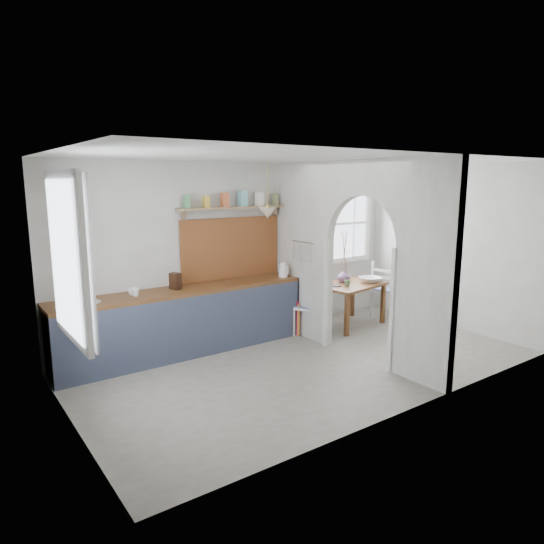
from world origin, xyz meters
TOP-DOWN VIEW (x-y plane):
  - floor at (0.00, 0.00)m, footprint 5.80×3.20m
  - ceiling at (0.00, 0.00)m, footprint 5.80×3.20m
  - walls at (0.00, 0.00)m, footprint 5.81×3.21m
  - partition at (0.70, 0.06)m, footprint 0.12×3.20m
  - kitchen_window at (-2.87, 0.00)m, footprint 0.10×1.16m
  - nook_window at (1.80, 1.56)m, footprint 1.76×0.10m
  - counter at (-1.13, 1.33)m, footprint 3.50×0.60m
  - sink at (-2.43, 1.30)m, footprint 0.40×0.40m
  - backsplash at (-0.20, 1.58)m, footprint 1.65×0.03m
  - shelf at (-0.20, 1.49)m, footprint 1.75×0.20m
  - pendant_lamp at (0.15, 1.15)m, footprint 0.26×0.26m
  - utensil_rail at (0.61, 0.90)m, footprint 0.02×0.50m
  - dining_table at (1.63, 0.92)m, footprint 1.22×0.91m
  - chair_left at (0.78, 0.92)m, footprint 0.54×0.54m
  - chair_right at (2.53, 0.89)m, footprint 0.51×0.51m
  - kettle at (0.46, 1.18)m, footprint 0.22×0.20m
  - mug_a at (-1.80, 1.27)m, footprint 0.13×0.13m
  - mug_b at (-1.81, 1.33)m, footprint 0.16×0.16m
  - knife_block at (-1.22, 1.34)m, footprint 0.14×0.17m
  - jar at (-1.23, 1.39)m, footprint 0.11×0.11m
  - towel_magenta at (0.58, 0.97)m, footprint 0.02×0.03m
  - towel_orange at (0.58, 0.95)m, footprint 0.02×0.03m
  - bowl at (1.99, 0.83)m, footprint 0.44×0.44m
  - table_cup at (1.46, 0.83)m, footprint 0.14×0.14m
  - plate at (1.32, 0.93)m, footprint 0.20×0.20m
  - vase at (1.62, 1.07)m, footprint 0.28×0.28m

SIDE VIEW (x-z plane):
  - floor at x=0.00m, z-range -0.01..0.01m
  - towel_orange at x=0.58m, z-range 0.01..0.49m
  - towel_magenta at x=0.58m, z-range 0.01..0.54m
  - dining_table at x=1.63m, z-range 0.00..0.69m
  - chair_left at x=0.78m, z-range 0.00..0.90m
  - counter at x=-1.13m, z-range 0.01..0.91m
  - chair_right at x=2.53m, z-range 0.00..0.98m
  - plate at x=1.32m, z-range 0.69..0.71m
  - bowl at x=1.99m, z-range 0.69..0.78m
  - table_cup at x=1.46m, z-range 0.69..0.79m
  - vase at x=1.62m, z-range 0.69..0.91m
  - sink at x=-2.43m, z-range 0.88..0.90m
  - mug_a at x=-1.80m, z-range 0.90..1.00m
  - mug_b at x=-1.81m, z-range 0.90..1.00m
  - jar at x=-1.23m, z-range 0.90..1.04m
  - kettle at x=0.46m, z-range 0.90..1.12m
  - knife_block at x=-1.22m, z-range 0.90..1.12m
  - walls at x=0.00m, z-range 0.00..2.60m
  - backsplash at x=-0.20m, z-range 0.90..1.80m
  - utensil_rail at x=0.61m, z-range 1.44..1.46m
  - partition at x=0.70m, z-range 0.15..2.75m
  - nook_window at x=1.80m, z-range 0.95..2.25m
  - kitchen_window at x=-2.87m, z-range 0.90..2.40m
  - pendant_lamp at x=0.15m, z-range 1.80..1.96m
  - shelf at x=-0.20m, z-range 1.89..2.10m
  - ceiling at x=0.00m, z-range 2.60..2.60m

